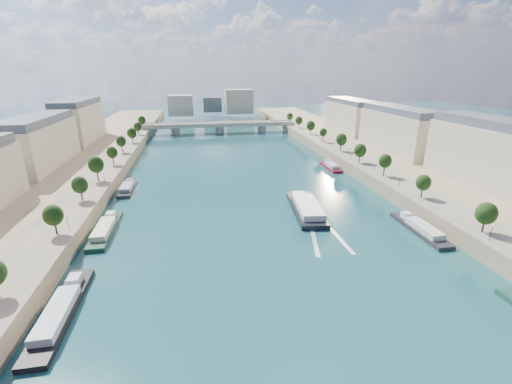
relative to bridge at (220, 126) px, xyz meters
name	(u,v)px	position (x,y,z in m)	size (l,w,h in m)	color
ground	(247,196)	(0.00, -137.61, -5.08)	(700.00, 700.00, 0.00)	#0C2F34
quay_left	(38,202)	(-72.00, -137.61, -2.58)	(44.00, 520.00, 5.00)	#9E8460
quay_right	(421,180)	(72.00, -137.61, -2.58)	(44.00, 520.00, 5.00)	#9E8460
pave_left	(84,192)	(-57.00, -137.61, -0.03)	(14.00, 520.00, 0.10)	gray
pave_right	(388,176)	(57.00, -137.61, -0.03)	(14.00, 520.00, 0.10)	gray
trees_left	(89,175)	(-55.00, -135.61, 5.39)	(4.80, 268.80, 8.26)	#382B1E
trees_right	(373,157)	(55.00, -127.61, 5.39)	(4.80, 268.80, 8.26)	#382B1E
lamps_left	(88,194)	(-52.50, -147.61, 2.70)	(0.36, 200.36, 4.28)	black
lamps_right	(372,166)	(52.50, -132.61, 2.70)	(0.36, 200.36, 4.28)	black
buildings_left	(4,155)	(-85.00, -125.61, 11.37)	(16.00, 226.00, 23.20)	#BBA990
buildings_right	(436,139)	(85.00, -125.61, 11.37)	(16.00, 226.00, 23.20)	#BBA990
skyline	(216,103)	(3.19, 81.91, 9.57)	(79.00, 42.00, 22.00)	#BBA990
bridge	(220,126)	(0.00, 0.00, 0.00)	(112.00, 12.00, 8.15)	#C1B79E
tour_barge	(306,208)	(17.27, -155.76, -3.90)	(11.83, 30.98, 4.10)	black
wake	(324,233)	(17.27, -172.30, -5.06)	(10.73, 26.01, 0.04)	silver
moored_barges_left	(61,311)	(-45.50, -197.00, -4.24)	(5.00, 160.66, 3.60)	#182134
moored_barges_right	(455,254)	(45.50, -190.74, -4.24)	(5.00, 159.95, 3.60)	black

